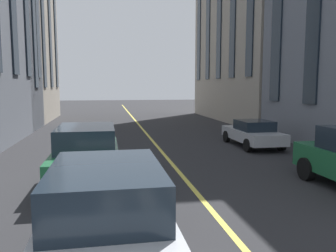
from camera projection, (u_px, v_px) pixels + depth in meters
The scene contains 4 objects.
lane_centre_line at pixel (157, 146), 17.77m from camera, with size 80.00×0.16×0.01m.
car_green_oncoming at pixel (87, 155), 10.66m from camera, with size 4.70×2.14×1.88m.
car_silver_mid at pixel (107, 221), 5.43m from camera, with size 4.70×2.14×1.88m.
car_silver_parked_b at pixel (253, 133), 17.63m from camera, with size 4.40×1.95×1.37m.
Camera 1 is at (2.65, 2.55, 3.12)m, focal length 36.27 mm.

